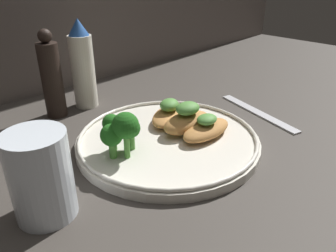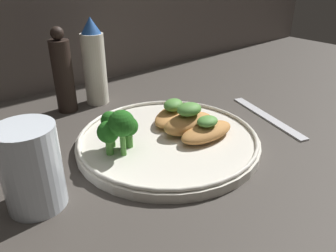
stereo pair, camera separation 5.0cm
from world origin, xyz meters
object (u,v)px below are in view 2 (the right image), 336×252
(pepper_grinder, at_px, (63,74))
(plate, at_px, (168,140))
(drinking_glass, at_px, (31,168))
(sauce_bottle, at_px, (94,64))
(broccoli_bunch, at_px, (118,127))

(pepper_grinder, bearing_deg, plate, -74.08)
(drinking_glass, bearing_deg, sauce_bottle, 48.92)
(plate, bearing_deg, drinking_glass, -177.08)
(plate, distance_m, sauce_bottle, 0.24)
(broccoli_bunch, height_order, sauce_bottle, sauce_bottle)
(broccoli_bunch, bearing_deg, sauce_bottle, 69.55)
(broccoli_bunch, bearing_deg, plate, -7.30)
(plate, height_order, drinking_glass, drinking_glass)
(broccoli_bunch, height_order, pepper_grinder, pepper_grinder)
(pepper_grinder, xyz_separation_m, drinking_glass, (-0.14, -0.24, -0.02))
(broccoli_bunch, relative_size, pepper_grinder, 0.43)
(plate, xyz_separation_m, sauce_bottle, (0.00, 0.23, 0.07))
(broccoli_bunch, distance_m, drinking_glass, 0.13)
(plate, bearing_deg, pepper_grinder, 105.92)
(sauce_bottle, bearing_deg, pepper_grinder, 180.00)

